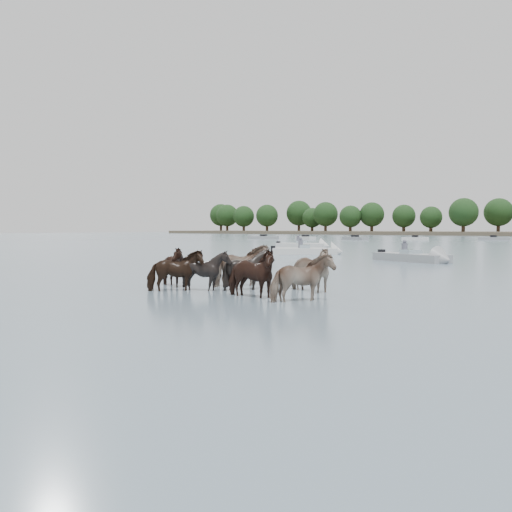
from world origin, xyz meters
The scene contains 7 objects.
ground centered at (0.00, 0.00, 0.00)m, with size 400.00×400.00×0.00m, color #4E6071.
shoreline centered at (-70.00, 150.00, 0.50)m, with size 160.00×30.00×1.00m, color #4C4233.
pony_herd centered at (0.20, 2.22, 0.61)m, with size 7.42×4.16×1.64m.
motorboat_a centered at (-11.00, 24.53, 0.23)m, with size 5.40×4.29×1.92m.
motorboat_b centered at (-0.91, 20.38, 0.23)m, with size 5.58×3.31×1.92m.
motorboat_f centered at (-18.74, 35.58, 0.23)m, with size 5.71×3.15×1.92m.
treeline centered at (-72.52, 150.92, 6.77)m, with size 151.16×23.15×12.32m.
Camera 1 is at (11.25, -10.68, 2.03)m, focal length 37.41 mm.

